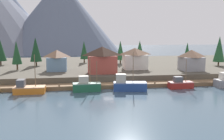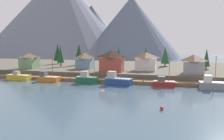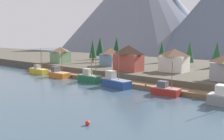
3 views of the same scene
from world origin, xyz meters
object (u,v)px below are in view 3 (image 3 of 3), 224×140
fishing_boat_red (165,90)px  conifer_centre (162,50)px  house_green (60,55)px  conifer_mid_left (117,48)px  conifer_mid_right (93,49)px  channel_buoy (88,123)px  house_white (174,60)px  fishing_boat_green (89,77)px  conifer_near_left (217,53)px  conifer_far_left (100,47)px  fishing_boat_blue (116,82)px  conifer_near_right (190,52)px  fishing_boat_yellow (39,71)px  house_red (129,58)px  house_blue (111,56)px  fishing_boat_orange (59,74)px

fishing_boat_red → conifer_centre: 44.48m
house_green → conifer_mid_left: bearing=53.0°
fishing_boat_red → conifer_mid_right: size_ratio=0.83×
conifer_mid_left → channel_buoy: size_ratio=14.05×
house_white → conifer_centre: 24.75m
fishing_boat_green → house_green: (-29.37, 12.83, 4.32)m
house_white → house_green: (-45.55, -5.56, -0.24)m
conifer_near_left → conifer_far_left: 50.77m
conifer_centre → conifer_far_left: bearing=-173.1°
conifer_near_left → channel_buoy: conifer_near_left is taller
conifer_centre → conifer_mid_left: bearing=-157.3°
fishing_boat_blue → fishing_boat_red: 13.45m
conifer_near_left → conifer_near_right: size_ratio=0.98×
channel_buoy → fishing_boat_green: bearing=135.8°
fishing_boat_yellow → house_green: 14.40m
fishing_boat_yellow → conifer_mid_left: size_ratio=0.91×
house_red → house_blue: bearing=152.0°
fishing_boat_red → house_blue: house_blue is taller
conifer_far_left → channel_buoy: (53.00, -58.15, -7.83)m
fishing_boat_orange → fishing_boat_blue: bearing=-0.6°
fishing_boat_orange → house_green: size_ratio=1.41×
conifer_near_right → conifer_mid_right: conifer_mid_right is taller
fishing_boat_blue → channel_buoy: size_ratio=13.36×
fishing_boat_red → fishing_boat_blue: bearing=-178.9°
conifer_mid_left → fishing_boat_green: bearing=-62.8°
house_green → conifer_centre: conifer_centre is taller
house_blue → conifer_mid_left: size_ratio=0.64×
house_red → conifer_near_left: size_ratio=0.99×
channel_buoy → house_green: bearing=145.8°
house_blue → channel_buoy: size_ratio=8.98×
house_white → conifer_far_left: (-44.65, 15.89, 2.29)m
house_blue → conifer_near_left: 35.14m
house_green → conifer_far_left: (0.90, 21.45, 2.53)m
fishing_boat_red → conifer_near_left: (-1.36, 36.05, 6.18)m
fishing_boat_red → house_green: bearing=164.6°
conifer_mid_right → house_white: bearing=-4.9°
conifer_far_left → house_white: bearing=-19.6°
house_blue → conifer_mid_right: size_ratio=0.70×
fishing_boat_green → conifer_mid_right: size_ratio=0.92×
house_blue → house_green: house_blue is taller
house_green → house_red: (34.45, -1.51, 0.71)m
fishing_boat_yellow → fishing_boat_red: bearing=3.1°
conifer_mid_left → house_white: bearing=-21.2°
house_blue → conifer_mid_left: conifer_mid_left is taller
house_white → channel_buoy: 43.44m
fishing_boat_orange → channel_buoy: fishing_boat_orange is taller
house_red → conifer_mid_right: 27.29m
fishing_boat_green → conifer_near_left: 42.86m
house_blue → fishing_boat_blue: bearing=-46.1°
fishing_boat_yellow → conifer_mid_left: conifer_mid_left is taller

